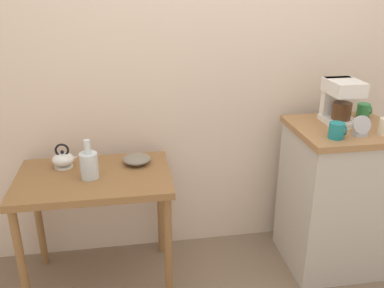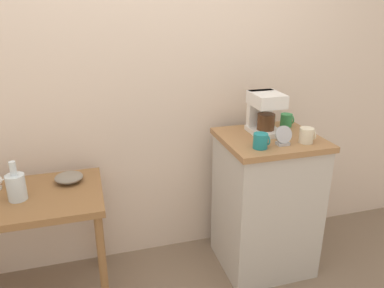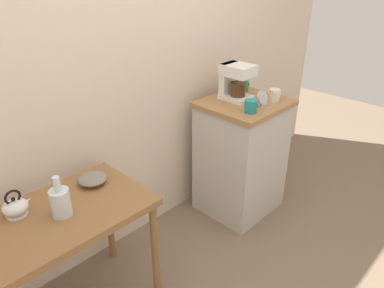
{
  "view_description": "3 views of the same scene",
  "coord_description": "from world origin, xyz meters",
  "px_view_note": "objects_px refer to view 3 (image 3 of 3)",
  "views": [
    {
      "loc": [
        -0.5,
        -2.04,
        1.73
      ],
      "look_at": [
        -0.16,
        0.04,
        0.88
      ],
      "focal_mm": 38.44,
      "sensor_mm": 36.0,
      "label": 1
    },
    {
      "loc": [
        -0.33,
        -1.92,
        1.71
      ],
      "look_at": [
        0.24,
        0.04,
        0.94
      ],
      "focal_mm": 35.06,
      "sensor_mm": 36.0,
      "label": 2
    },
    {
      "loc": [
        -1.31,
        -1.43,
        1.85
      ],
      "look_at": [
        0.13,
        -0.01,
        0.82
      ],
      "focal_mm": 33.81,
      "sensor_mm": 36.0,
      "label": 3
    }
  ],
  "objects_px": {
    "coffee_maker": "(235,80)",
    "mug_dark_teal": "(251,106)",
    "table_clock": "(262,99)",
    "glass_carafe_vase": "(60,202)",
    "mug_small_cream": "(274,95)",
    "bowl_stoneware": "(92,179)",
    "teakettle": "(16,207)",
    "mug_tall_green": "(244,85)"
  },
  "relations": [
    {
      "from": "mug_dark_teal",
      "to": "table_clock",
      "type": "height_order",
      "value": "table_clock"
    },
    {
      "from": "coffee_maker",
      "to": "mug_tall_green",
      "type": "bearing_deg",
      "value": 18.87
    },
    {
      "from": "teakettle",
      "to": "mug_tall_green",
      "type": "height_order",
      "value": "mug_tall_green"
    },
    {
      "from": "teakettle",
      "to": "mug_small_cream",
      "type": "bearing_deg",
      "value": -9.87
    },
    {
      "from": "mug_small_cream",
      "to": "mug_tall_green",
      "type": "distance_m",
      "value": 0.31
    },
    {
      "from": "teakettle",
      "to": "mug_dark_teal",
      "type": "height_order",
      "value": "mug_dark_teal"
    },
    {
      "from": "teakettle",
      "to": "table_clock",
      "type": "bearing_deg",
      "value": -10.71
    },
    {
      "from": "teakettle",
      "to": "coffee_maker",
      "type": "xyz_separation_m",
      "value": [
        1.62,
        -0.07,
        0.3
      ]
    },
    {
      "from": "glass_carafe_vase",
      "to": "mug_small_cream",
      "type": "bearing_deg",
      "value": -5.25
    },
    {
      "from": "bowl_stoneware",
      "to": "teakettle",
      "type": "relative_size",
      "value": 1.07
    },
    {
      "from": "bowl_stoneware",
      "to": "table_clock",
      "type": "relative_size",
      "value": 1.4
    },
    {
      "from": "coffee_maker",
      "to": "mug_dark_teal",
      "type": "height_order",
      "value": "coffee_maker"
    },
    {
      "from": "mug_dark_teal",
      "to": "mug_small_cream",
      "type": "xyz_separation_m",
      "value": [
        0.3,
        0.01,
        0.0
      ]
    },
    {
      "from": "teakettle",
      "to": "coffee_maker",
      "type": "distance_m",
      "value": 1.65
    },
    {
      "from": "coffee_maker",
      "to": "mug_small_cream",
      "type": "height_order",
      "value": "coffee_maker"
    },
    {
      "from": "glass_carafe_vase",
      "to": "mug_small_cream",
      "type": "xyz_separation_m",
      "value": [
        1.63,
        -0.15,
        0.18
      ]
    },
    {
      "from": "teakettle",
      "to": "coffee_maker",
      "type": "height_order",
      "value": "coffee_maker"
    },
    {
      "from": "bowl_stoneware",
      "to": "teakettle",
      "type": "xyz_separation_m",
      "value": [
        -0.42,
        0.02,
        0.02
      ]
    },
    {
      "from": "bowl_stoneware",
      "to": "mug_tall_green",
      "type": "relative_size",
      "value": 1.9
    },
    {
      "from": "table_clock",
      "to": "mug_small_cream",
      "type": "bearing_deg",
      "value": -0.79
    },
    {
      "from": "mug_tall_green",
      "to": "table_clock",
      "type": "height_order",
      "value": "table_clock"
    },
    {
      "from": "bowl_stoneware",
      "to": "mug_small_cream",
      "type": "bearing_deg",
      "value": -11.92
    },
    {
      "from": "table_clock",
      "to": "glass_carafe_vase",
      "type": "bearing_deg",
      "value": 174.29
    },
    {
      "from": "table_clock",
      "to": "mug_tall_green",
      "type": "bearing_deg",
      "value": 57.58
    },
    {
      "from": "bowl_stoneware",
      "to": "mug_small_cream",
      "type": "relative_size",
      "value": 1.78
    },
    {
      "from": "bowl_stoneware",
      "to": "glass_carafe_vase",
      "type": "bearing_deg",
      "value": -151.63
    },
    {
      "from": "glass_carafe_vase",
      "to": "mug_dark_teal",
      "type": "relative_size",
      "value": 2.43
    },
    {
      "from": "teakettle",
      "to": "mug_small_cream",
      "type": "xyz_separation_m",
      "value": [
        1.79,
        -0.31,
        0.21
      ]
    },
    {
      "from": "bowl_stoneware",
      "to": "mug_tall_green",
      "type": "bearing_deg",
      "value": 0.91
    },
    {
      "from": "glass_carafe_vase",
      "to": "table_clock",
      "type": "bearing_deg",
      "value": -5.71
    },
    {
      "from": "glass_carafe_vase",
      "to": "coffee_maker",
      "type": "height_order",
      "value": "coffee_maker"
    },
    {
      "from": "glass_carafe_vase",
      "to": "coffee_maker",
      "type": "bearing_deg",
      "value": 3.59
    },
    {
      "from": "glass_carafe_vase",
      "to": "mug_tall_green",
      "type": "xyz_separation_m",
      "value": [
        1.67,
        0.16,
        0.17
      ]
    },
    {
      "from": "glass_carafe_vase",
      "to": "mug_tall_green",
      "type": "bearing_deg",
      "value": 5.54
    },
    {
      "from": "bowl_stoneware",
      "to": "teakettle",
      "type": "distance_m",
      "value": 0.42
    },
    {
      "from": "mug_dark_teal",
      "to": "mug_tall_green",
      "type": "bearing_deg",
      "value": 42.94
    },
    {
      "from": "teakettle",
      "to": "mug_dark_teal",
      "type": "xyz_separation_m",
      "value": [
        1.49,
        -0.32,
        0.21
      ]
    },
    {
      "from": "mug_tall_green",
      "to": "glass_carafe_vase",
      "type": "bearing_deg",
      "value": -174.46
    },
    {
      "from": "bowl_stoneware",
      "to": "glass_carafe_vase",
      "type": "relative_size",
      "value": 0.74
    },
    {
      "from": "bowl_stoneware",
      "to": "mug_dark_teal",
      "type": "relative_size",
      "value": 1.79
    },
    {
      "from": "bowl_stoneware",
      "to": "coffee_maker",
      "type": "distance_m",
      "value": 1.25
    },
    {
      "from": "mug_dark_teal",
      "to": "mug_small_cream",
      "type": "bearing_deg",
      "value": 1.54
    }
  ]
}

